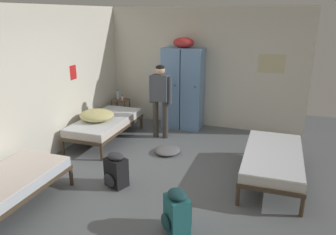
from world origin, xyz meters
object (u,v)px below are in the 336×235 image
object	(u,v)px
person_traveler	(160,95)
clothes_pile_grey	(167,150)
lotion_bottle	(122,98)
backpack_teal	(176,212)
bed_left_front	(1,187)
bed_left_rear	(105,123)
shelf_unit	(121,108)
backpack_black	(116,171)
locker_bank	(183,87)
water_bottle	(118,95)
bed_right	(273,158)
bedding_heap	(97,115)

from	to	relation	value
person_traveler	clothes_pile_grey	world-z (taller)	person_traveler
lotion_bottle	backpack_teal	bearing A→B (deg)	-55.08
bed_left_front	bed_left_rear	bearing A→B (deg)	90.00
shelf_unit	backpack_black	bearing A→B (deg)	-64.82
backpack_black	clothes_pile_grey	xyz separation A→B (m)	(0.35, 1.44, -0.21)
locker_bank	person_traveler	distance (m)	0.84
clothes_pile_grey	backpack_teal	bearing A→B (deg)	-68.44
person_traveler	water_bottle	distance (m)	1.55
bed_left_front	backpack_black	distance (m)	1.57
bed_right	lotion_bottle	distance (m)	4.01
backpack_black	locker_bank	bearing A→B (deg)	86.22
bed_left_front	lotion_bottle	distance (m)	3.96
lotion_bottle	backpack_teal	distance (m)	4.36
locker_bank	bed_left_front	size ratio (longest dim) A/B	1.09
locker_bank	shelf_unit	bearing A→B (deg)	-175.41
bed_right	bedding_heap	xyz separation A→B (m)	(-3.46, 0.48, 0.22)
bedding_heap	clothes_pile_grey	size ratio (longest dim) A/B	1.36
bed_left_rear	water_bottle	distance (m)	1.31
bed_right	person_traveler	world-z (taller)	person_traveler
locker_bank	lotion_bottle	bearing A→B (deg)	-173.65
shelf_unit	water_bottle	bearing A→B (deg)	165.96
locker_bank	backpack_teal	xyz separation A→B (m)	(1.01, -3.73, -0.71)
backpack_teal	shelf_unit	bearing A→B (deg)	125.36
bed_left_front	bed_right	world-z (taller)	same
bed_left_rear	backpack_black	distance (m)	1.99
bed_left_rear	bedding_heap	world-z (taller)	bedding_heap
locker_bank	clothes_pile_grey	bearing A→B (deg)	-84.41
lotion_bottle	bed_left_front	bearing A→B (deg)	-87.39
bed_left_front	bed_left_rear	size ratio (longest dim) A/B	1.00
bed_left_front	bed_right	distance (m)	3.98
bed_left_rear	lotion_bottle	distance (m)	1.21
bed_left_front	bed_right	xyz separation A→B (m)	(3.38, 2.11, 0.00)
water_bottle	bed_left_front	bearing A→B (deg)	-85.29
locker_bank	backpack_black	xyz separation A→B (m)	(-0.20, -2.99, -0.71)
bedding_heap	water_bottle	bearing A→B (deg)	100.09
bed_right	water_bottle	bearing A→B (deg)	152.87
shelf_unit	locker_bank	bearing A→B (deg)	4.59
bed_right	backpack_teal	xyz separation A→B (m)	(-1.07, -1.72, -0.12)
bed_left_rear	bedding_heap	bearing A→B (deg)	-112.74
shelf_unit	backpack_teal	xyz separation A→B (m)	(2.56, -3.60, -0.09)
shelf_unit	bed_left_front	bearing A→B (deg)	-86.41
locker_bank	backpack_black	distance (m)	3.08
shelf_unit	bed_left_rear	bearing A→B (deg)	-78.31
person_traveler	backpack_black	bearing A→B (deg)	-88.31
bed_left_front	water_bottle	size ratio (longest dim) A/B	7.91
person_traveler	lotion_bottle	xyz separation A→B (m)	(-1.21, 0.63, -0.32)
bed_left_rear	lotion_bottle	size ratio (longest dim) A/B	14.62
bedding_heap	lotion_bottle	xyz separation A→B (m)	(-0.10, 1.36, 0.03)
shelf_unit	bed_left_front	size ratio (longest dim) A/B	0.30
shelf_unit	water_bottle	world-z (taller)	water_bottle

